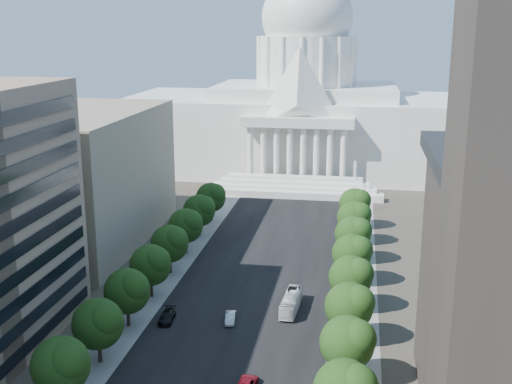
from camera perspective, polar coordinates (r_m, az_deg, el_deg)
The scene contains 28 objects.
road_asphalt at distance 133.12m, azimuth 0.64°, elevation -6.69°, with size 30.00×260.00×0.01m, color black.
sidewalk_left at distance 137.07m, azimuth -7.28°, elevation -6.17°, with size 8.00×260.00×0.02m, color gray.
sidewalk_right at distance 131.83m, azimuth 8.90°, elevation -7.09°, with size 8.00×260.00×0.02m, color gray.
capitol at distance 220.19m, azimuth 4.40°, elevation 7.14°, with size 120.00×56.00×73.00m.
office_block_left_far at distance 152.12m, azimuth -16.93°, elevation 1.29°, with size 38.00×52.00×30.00m, color gray.
tree_l_c at distance 88.01m, azimuth -16.84°, elevation -14.46°, with size 7.79×7.60×9.97m.
tree_l_d at distance 97.64m, azimuth -13.74°, elevation -11.22°, with size 7.79×7.60×9.97m.
tree_l_e at distance 107.75m, azimuth -11.27°, elevation -8.55°, with size 7.79×7.60×9.97m.
tree_l_f at distance 118.21m, azimuth -9.25°, elevation -6.34°, with size 7.79×7.60×9.97m.
tree_l_g at distance 128.94m, azimuth -7.58°, elevation -4.49°, with size 7.79×7.60×9.97m.
tree_l_h at distance 139.88m, azimuth -6.17°, elevation -2.91°, with size 7.79×7.60×9.97m.
tree_l_i at distance 150.98m, azimuth -4.97°, elevation -1.57°, with size 7.79×7.60×9.97m.
tree_l_j at distance 162.21m, azimuth -3.94°, elevation -0.41°, with size 7.79×7.60×9.97m.
tree_r_d at distance 90.68m, azimuth 8.32°, elevation -13.04°, with size 7.79×7.60×9.97m.
tree_r_e at distance 101.49m, azimuth 8.46°, elevation -9.92°, with size 7.79×7.60×9.97m.
tree_r_f at distance 112.53m, azimuth 8.58°, elevation -7.41°, with size 7.79×7.60×9.97m.
tree_r_g at distance 123.76m, azimuth 8.67°, elevation -5.35°, with size 7.79×7.60×9.97m.
tree_r_h at distance 135.12m, azimuth 8.75°, elevation -3.64°, with size 7.79×7.60×9.97m.
tree_r_i at distance 146.58m, azimuth 8.82°, elevation -2.19°, with size 7.79×7.60×9.97m.
tree_r_j at distance 158.12m, azimuth 8.87°, elevation -0.95°, with size 7.79×7.60×9.97m.
streetlight_c at distance 101.93m, azimuth 9.34°, elevation -10.23°, with size 2.61×0.44×9.00m.
streetlight_d at distance 125.10m, azimuth 9.39°, elevation -5.47°, with size 2.61×0.44×9.00m.
streetlight_e at distance 148.86m, azimuth 9.42°, elevation -2.21°, with size 2.61×0.44×9.00m.
streetlight_f at distance 172.98m, azimuth 9.44°, elevation 0.15°, with size 2.61×0.44×9.00m.
car_silver at distance 109.58m, azimuth -2.30°, elevation -11.13°, with size 1.61×4.62×1.52m, color #AFB2B7.
car_red at distance 91.61m, azimuth -0.81°, elevation -16.67°, with size 2.44×5.29×1.47m, color maroon.
car_dark_b at distance 110.87m, azimuth -7.90°, elevation -10.92°, with size 2.25×5.53×1.61m, color black.
city_bus at distance 113.60m, azimuth 3.14°, elevation -9.76°, with size 2.52×10.75×2.99m, color silver.
Camera 1 is at (18.54, -32.70, 48.19)m, focal length 45.00 mm.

